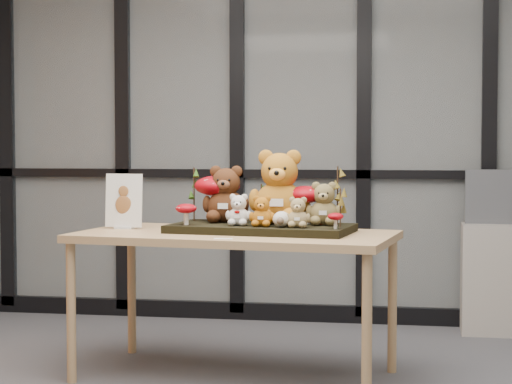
% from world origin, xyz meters
% --- Properties ---
extents(room_shell, '(5.00, 5.00, 5.00)m').
position_xyz_m(room_shell, '(0.00, 0.00, 1.68)').
color(room_shell, '#B4B1AA').
rests_on(room_shell, floor).
extents(glass_partition, '(4.90, 0.06, 2.78)m').
position_xyz_m(glass_partition, '(-0.00, 2.47, 1.42)').
color(glass_partition, '#2D383F').
rests_on(glass_partition, floor).
extents(display_table, '(1.78, 1.06, 0.79)m').
position_xyz_m(display_table, '(-0.14, 0.83, 0.72)').
color(display_table, tan).
rests_on(display_table, floor).
extents(diorama_tray, '(1.02, 0.61, 0.04)m').
position_xyz_m(diorama_tray, '(-0.01, 0.87, 0.81)').
color(diorama_tray, black).
rests_on(diorama_tray, display_table).
extents(bear_pooh_yellow, '(0.38, 0.35, 0.44)m').
position_xyz_m(bear_pooh_yellow, '(0.08, 0.95, 1.05)').
color(bear_pooh_yellow, '#AD6C1C').
rests_on(bear_pooh_yellow, diorama_tray).
extents(bear_brown_medium, '(0.29, 0.27, 0.35)m').
position_xyz_m(bear_brown_medium, '(-0.23, 0.99, 1.00)').
color(bear_brown_medium, '#442311').
rests_on(bear_brown_medium, diorama_tray).
extents(bear_tan_back, '(0.22, 0.20, 0.25)m').
position_xyz_m(bear_tan_back, '(0.33, 0.90, 0.96)').
color(bear_tan_back, olive).
rests_on(bear_tan_back, diorama_tray).
extents(bear_small_yellow, '(0.15, 0.14, 0.18)m').
position_xyz_m(bear_small_yellow, '(0.01, 0.76, 0.92)').
color(bear_small_yellow, '#AB5F12').
rests_on(bear_small_yellow, diorama_tray).
extents(bear_white_bow, '(0.16, 0.15, 0.19)m').
position_xyz_m(bear_white_bow, '(-0.12, 0.79, 0.92)').
color(bear_white_bow, silver).
rests_on(bear_white_bow, diorama_tray).
extents(bear_beige_small, '(0.15, 0.14, 0.18)m').
position_xyz_m(bear_beige_small, '(0.21, 0.73, 0.92)').
color(bear_beige_small, '#9B8353').
rests_on(bear_beige_small, diorama_tray).
extents(plush_cream_hedgehog, '(0.08, 0.07, 0.09)m').
position_xyz_m(plush_cream_hedgehog, '(0.12, 0.73, 0.87)').
color(plush_cream_hedgehog, silver).
rests_on(plush_cream_hedgehog, diorama_tray).
extents(mushroom_back_left, '(0.26, 0.26, 0.28)m').
position_xyz_m(mushroom_back_left, '(-0.29, 1.04, 0.97)').
color(mushroom_back_left, maroon).
rests_on(mushroom_back_left, diorama_tray).
extents(mushroom_back_right, '(0.21, 0.21, 0.23)m').
position_xyz_m(mushroom_back_right, '(0.22, 0.95, 0.94)').
color(mushroom_back_right, maroon).
rests_on(mushroom_back_right, diorama_tray).
extents(mushroom_front_left, '(0.11, 0.11, 0.13)m').
position_xyz_m(mushroom_front_left, '(-0.40, 0.77, 0.89)').
color(mushroom_front_left, maroon).
rests_on(mushroom_front_left, diorama_tray).
extents(mushroom_front_right, '(0.08, 0.08, 0.09)m').
position_xyz_m(mushroom_front_right, '(0.41, 0.68, 0.87)').
color(mushroom_front_right, maroon).
rests_on(mushroom_front_right, diorama_tray).
extents(sprig_green_far_left, '(0.05, 0.05, 0.30)m').
position_xyz_m(sprig_green_far_left, '(-0.43, 1.06, 0.98)').
color(sprig_green_far_left, '#143B0D').
rests_on(sprig_green_far_left, diorama_tray).
extents(sprig_green_mid_left, '(0.05, 0.05, 0.25)m').
position_xyz_m(sprig_green_mid_left, '(-0.23, 1.08, 0.95)').
color(sprig_green_mid_left, '#143B0D').
rests_on(sprig_green_mid_left, diorama_tray).
extents(sprig_dry_far_right, '(0.05, 0.05, 0.31)m').
position_xyz_m(sprig_dry_far_right, '(0.40, 0.92, 0.99)').
color(sprig_dry_far_right, brown).
rests_on(sprig_dry_far_right, diorama_tray).
extents(sprig_dry_mid_right, '(0.05, 0.05, 0.20)m').
position_xyz_m(sprig_dry_mid_right, '(0.42, 0.79, 0.93)').
color(sprig_dry_mid_right, brown).
rests_on(sprig_dry_mid_right, diorama_tray).
extents(sprig_green_centre, '(0.05, 0.05, 0.21)m').
position_xyz_m(sprig_green_centre, '(-0.04, 1.07, 0.93)').
color(sprig_green_centre, '#143B0D').
rests_on(sprig_green_centre, diorama_tray).
extents(sign_holder, '(0.22, 0.07, 0.31)m').
position_xyz_m(sign_holder, '(-0.80, 0.94, 0.93)').
color(sign_holder, silver).
rests_on(sign_holder, display_table).
extents(label_card, '(0.09, 0.03, 0.00)m').
position_xyz_m(label_card, '(-0.14, 0.49, 0.79)').
color(label_card, white).
rests_on(label_card, display_table).
extents(cabinet, '(0.55, 0.32, 0.73)m').
position_xyz_m(cabinet, '(1.39, 2.27, 0.37)').
color(cabinet, gray).
rests_on(cabinet, floor).
extents(monitor, '(0.51, 0.05, 0.36)m').
position_xyz_m(monitor, '(1.39, 2.29, 0.91)').
color(monitor, '#505358').
rests_on(monitor, cabinet).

